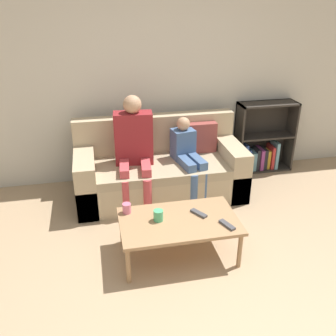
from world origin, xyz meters
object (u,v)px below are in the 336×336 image
object	(u,v)px
coffee_table	(178,223)
cup_near	(127,208)
cup_far	(158,215)
bookshelf	(261,144)
person_child	(188,155)
couch	(160,171)
tv_remote_0	(227,225)
person_adult	(134,143)
tv_remote_1	(199,213)

from	to	relation	value
coffee_table	cup_near	distance (m)	0.49
coffee_table	cup_far	bearing A→B (deg)	170.08
bookshelf	cup_near	xyz separation A→B (m)	(-1.92, -1.35, 0.07)
cup_near	person_child	bearing A→B (deg)	46.29
couch	bookshelf	distance (m)	1.49
couch	person_child	xyz separation A→B (m)	(0.29, -0.13, 0.23)
cup_near	tv_remote_0	distance (m)	0.91
bookshelf	cup_near	bearing A→B (deg)	-144.89
tv_remote_0	person_adult	bearing A→B (deg)	94.90
coffee_table	person_adult	xyz separation A→B (m)	(-0.25, 1.09, 0.36)
coffee_table	cup_far	xyz separation A→B (m)	(-0.17, 0.03, 0.08)
bookshelf	coffee_table	distance (m)	2.16
cup_far	cup_near	bearing A→B (deg)	144.95
person_child	tv_remote_1	distance (m)	1.00
person_adult	bookshelf	bearing A→B (deg)	20.81
coffee_table	cup_near	size ratio (longest dim) A/B	11.26
cup_near	tv_remote_0	bearing A→B (deg)	-25.31
bookshelf	couch	bearing A→B (deg)	-164.18
person_child	tv_remote_0	world-z (taller)	person_child
bookshelf	tv_remote_1	size ratio (longest dim) A/B	5.41
bookshelf	person_child	bearing A→B (deg)	-154.87
couch	person_child	world-z (taller)	person_child
cup_near	cup_far	size ratio (longest dim) A/B	0.92
person_adult	cup_near	size ratio (longest dim) A/B	12.98
person_child	cup_near	xyz separation A→B (m)	(-0.78, -0.82, -0.11)
couch	person_adult	xyz separation A→B (m)	(-0.30, -0.07, 0.40)
cup_near	coffee_table	bearing A→B (deg)	-26.10
tv_remote_1	coffee_table	bearing A→B (deg)	162.12
coffee_table	cup_near	bearing A→B (deg)	153.90
person_adult	tv_remote_0	size ratio (longest dim) A/B	6.87
coffee_table	tv_remote_1	bearing A→B (deg)	13.98
person_child	tv_remote_1	bearing A→B (deg)	-108.95
couch	tv_remote_1	world-z (taller)	couch
bookshelf	cup_far	distance (m)	2.26
person_adult	cup_far	size ratio (longest dim) A/B	12.00
coffee_table	tv_remote_0	xyz separation A→B (m)	(0.39, -0.18, 0.04)
coffee_table	tv_remote_0	world-z (taller)	tv_remote_0
cup_near	tv_remote_1	world-z (taller)	cup_near
person_child	cup_far	xyz separation A→B (m)	(-0.52, -1.00, -0.11)
person_adult	tv_remote_0	distance (m)	1.45
bookshelf	cup_near	distance (m)	2.35
cup_far	couch	bearing A→B (deg)	78.59
couch	person_child	bearing A→B (deg)	-23.57
cup_far	tv_remote_1	xyz separation A→B (m)	(0.37, 0.02, -0.04)
cup_far	tv_remote_0	distance (m)	0.60
tv_remote_0	tv_remote_1	world-z (taller)	same
coffee_table	tv_remote_1	xyz separation A→B (m)	(0.20, 0.05, 0.04)
cup_near	tv_remote_1	size ratio (longest dim) A/B	0.55
coffee_table	person_child	distance (m)	1.10
bookshelf	person_child	distance (m)	1.27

